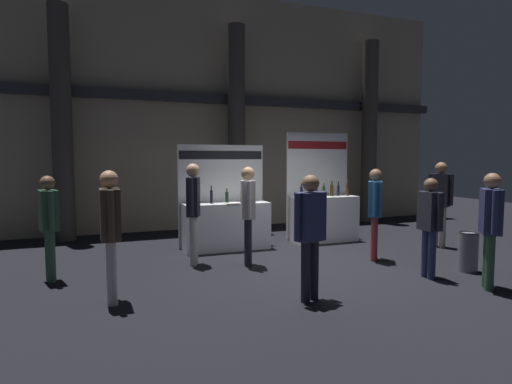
# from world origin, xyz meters

# --- Properties ---
(ground_plane) EXTENTS (26.64, 26.64, 0.00)m
(ground_plane) POSITION_xyz_m (0.00, 0.00, 0.00)
(ground_plane) COLOR black
(hall_colonnade) EXTENTS (13.32, 0.99, 6.41)m
(hall_colonnade) POSITION_xyz_m (0.00, 4.47, 3.14)
(hall_colonnade) COLOR tan
(hall_colonnade) RESTS_ON ground_plane
(exhibitor_booth_0) EXTENTS (1.90, 0.68, 2.22)m
(exhibitor_booth_0) POSITION_xyz_m (-0.99, 1.67, 0.59)
(exhibitor_booth_0) COLOR white
(exhibitor_booth_0) RESTS_ON ground_plane
(exhibitor_booth_1) EXTENTS (1.61, 0.66, 2.53)m
(exhibitor_booth_1) POSITION_xyz_m (1.39, 1.71, 0.64)
(exhibitor_booth_1) COLOR white
(exhibitor_booth_1) RESTS_ON ground_plane
(trash_bin) EXTENTS (0.32, 0.32, 0.68)m
(trash_bin) POSITION_xyz_m (2.36, -1.50, 0.34)
(trash_bin) COLOR slate
(trash_bin) RESTS_ON ground_plane
(visitor_0) EXTENTS (0.33, 0.50, 1.66)m
(visitor_0) POSITION_xyz_m (-4.23, 0.41, 0.98)
(visitor_0) COLOR #33563D
(visitor_0) RESTS_ON ground_plane
(visitor_1) EXTENTS (0.26, 0.50, 1.61)m
(visitor_1) POSITION_xyz_m (1.44, -1.56, 0.95)
(visitor_1) COLOR navy
(visitor_1) RESTS_ON ground_plane
(visitor_2) EXTENTS (0.30, 0.44, 1.83)m
(visitor_2) POSITION_xyz_m (-1.91, 0.60, 1.08)
(visitor_2) COLOR silver
(visitor_2) RESTS_ON ground_plane
(visitor_3) EXTENTS (0.26, 0.59, 1.77)m
(visitor_3) POSITION_xyz_m (-3.36, -0.99, 1.07)
(visitor_3) COLOR silver
(visitor_3) RESTS_ON ground_plane
(visitor_4) EXTENTS (0.31, 0.49, 1.78)m
(visitor_4) POSITION_xyz_m (-1.02, 0.19, 1.06)
(visitor_4) COLOR #23232D
(visitor_4) RESTS_ON ground_plane
(visitor_6) EXTENTS (0.38, 0.49, 1.84)m
(visitor_6) POSITION_xyz_m (3.42, 0.22, 1.11)
(visitor_6) COLOR #ADA393
(visitor_6) RESTS_ON ground_plane
(visitor_7) EXTENTS (0.54, 0.34, 1.71)m
(visitor_7) POSITION_xyz_m (-0.86, -1.85, 1.02)
(visitor_7) COLOR #23232D
(visitor_7) RESTS_ON ground_plane
(visitor_8) EXTENTS (0.46, 0.49, 1.71)m
(visitor_8) POSITION_xyz_m (1.84, -2.33, 1.04)
(visitor_8) COLOR #33563D
(visitor_8) RESTS_ON ground_plane
(visitor_9) EXTENTS (0.43, 0.46, 1.73)m
(visitor_9) POSITION_xyz_m (1.36, -0.27, 1.04)
(visitor_9) COLOR maroon
(visitor_9) RESTS_ON ground_plane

